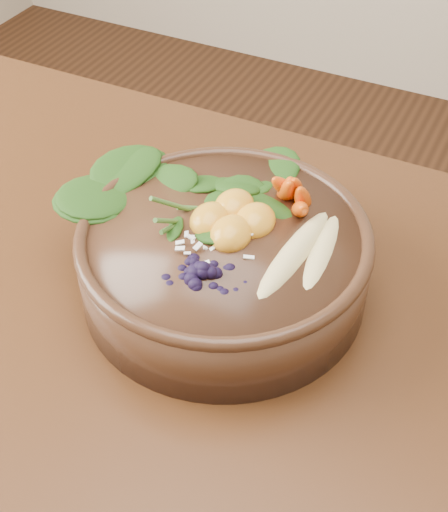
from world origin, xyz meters
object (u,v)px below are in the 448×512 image
at_px(dining_table, 260,431).
at_px(kale_heap, 205,171).
at_px(carrot_cluster, 302,167).
at_px(blueberry_pile, 202,258).
at_px(banana_halves, 309,241).
at_px(stoneware_bowl, 224,262).
at_px(mandarin_cluster, 233,210).

xyz_separation_m(dining_table, kale_heap, (-0.15, 0.16, 0.21)).
height_order(kale_heap, carrot_cluster, carrot_cluster).
distance_m(dining_table, blueberry_pile, 0.22).
xyz_separation_m(banana_halves, blueberry_pile, (-0.08, -0.08, 0.01)).
distance_m(kale_heap, banana_halves, 0.16).
bearing_deg(banana_halves, stoneware_bowl, -177.26).
distance_m(kale_heap, mandarin_cluster, 0.07).
height_order(carrot_cluster, banana_halves, carrot_cluster).
relative_size(banana_halves, blueberry_pile, 1.24).
relative_size(carrot_cluster, blueberry_pile, 0.60).
xyz_separation_m(carrot_cluster, banana_halves, (0.04, -0.08, -0.03)).
relative_size(dining_table, carrot_cluster, 17.72).
distance_m(carrot_cluster, mandarin_cluster, 0.09).
bearing_deg(kale_heap, stoneware_bowl, -48.33).
relative_size(dining_table, kale_heap, 7.46).
bearing_deg(dining_table, blueberry_pile, 158.71).
relative_size(dining_table, mandarin_cluster, 15.41).
xyz_separation_m(kale_heap, blueberry_pile, (0.07, -0.13, -0.00)).
xyz_separation_m(carrot_cluster, mandarin_cluster, (-0.05, -0.07, -0.03)).
bearing_deg(dining_table, stoneware_bowl, 133.48).
relative_size(dining_table, banana_halves, 8.55).
xyz_separation_m(mandarin_cluster, blueberry_pile, (0.01, -0.09, 0.00)).
bearing_deg(blueberry_pile, mandarin_cluster, 95.54).
xyz_separation_m(stoneware_bowl, kale_heap, (-0.06, 0.06, 0.07)).
bearing_deg(blueberry_pile, banana_halves, 43.29).
xyz_separation_m(stoneware_bowl, mandarin_cluster, (0.00, 0.02, 0.06)).
bearing_deg(dining_table, kale_heap, 132.80).
relative_size(stoneware_bowl, banana_halves, 1.75).
bearing_deg(mandarin_cluster, banana_halves, -4.94).
height_order(carrot_cluster, mandarin_cluster, carrot_cluster).
height_order(mandarin_cluster, blueberry_pile, blueberry_pile).
height_order(dining_table, carrot_cluster, carrot_cluster).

